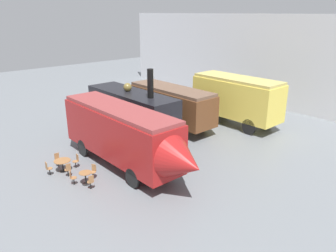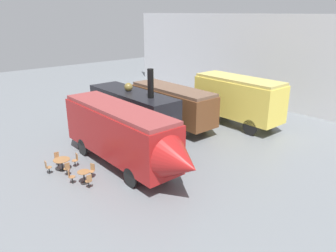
# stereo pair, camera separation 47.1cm
# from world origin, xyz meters

# --- Properties ---
(ground_plane) EXTENTS (80.00, 80.00, 0.00)m
(ground_plane) POSITION_xyz_m (0.00, 0.00, 0.00)
(ground_plane) COLOR slate
(backdrop_wall) EXTENTS (44.00, 0.15, 9.00)m
(backdrop_wall) POSITION_xyz_m (0.00, 15.78, 4.50)
(backdrop_wall) COLOR silver
(backdrop_wall) RESTS_ON ground_plane
(passenger_coach_vintage) EXTENTS (7.65, 2.70, 4.05)m
(passenger_coach_vintage) POSITION_xyz_m (0.51, 8.70, 2.40)
(passenger_coach_vintage) COLOR #E0C64C
(passenger_coach_vintage) RESTS_ON ground_plane
(passenger_coach_wooden) EXTENTS (7.98, 2.52, 3.38)m
(passenger_coach_wooden) POSITION_xyz_m (-2.58, 4.11, 2.04)
(passenger_coach_wooden) COLOR brown
(passenger_coach_wooden) RESTS_ON ground_plane
(steam_locomotive) EXTENTS (8.49, 2.49, 5.51)m
(steam_locomotive) POSITION_xyz_m (-3.07, 0.47, 2.17)
(steam_locomotive) COLOR black
(steam_locomotive) RESTS_ON ground_plane
(streamlined_locomotive) EXTENTS (11.39, 2.44, 3.80)m
(streamlined_locomotive) POSITION_xyz_m (1.36, -3.09, 2.23)
(streamlined_locomotive) COLOR maroon
(streamlined_locomotive) RESTS_ON ground_plane
(cafe_table_near) EXTENTS (0.71, 0.71, 0.73)m
(cafe_table_near) POSITION_xyz_m (1.39, -5.99, 0.53)
(cafe_table_near) COLOR black
(cafe_table_near) RESTS_ON ground_plane
(cafe_table_mid) EXTENTS (1.00, 1.00, 0.73)m
(cafe_table_mid) POSITION_xyz_m (-0.94, -6.26, 0.60)
(cafe_table_mid) COLOR black
(cafe_table_mid) RESTS_ON ground_plane
(cafe_chair_0) EXTENTS (0.37, 0.36, 0.87)m
(cafe_chair_0) POSITION_xyz_m (2.11, -6.06, 0.51)
(cafe_chair_0) COLOR black
(cafe_chair_0) RESTS_ON ground_plane
(cafe_chair_1) EXTENTS (0.38, 0.40, 0.87)m
(cafe_chair_1) POSITION_xyz_m (1.09, -5.33, 0.51)
(cafe_chair_1) COLOR black
(cafe_chair_1) RESTS_ON ground_plane
(cafe_chair_2) EXTENTS (0.40, 0.40, 0.87)m
(cafe_chair_2) POSITION_xyz_m (0.97, -6.58, 0.51)
(cafe_chair_2) COLOR black
(cafe_chair_2) RESTS_ON ground_plane
(cafe_chair_3) EXTENTS (0.36, 0.36, 0.87)m
(cafe_chair_3) POSITION_xyz_m (-1.01, -7.13, 0.51)
(cafe_chair_3) COLOR black
(cafe_chair_3) RESTS_ON ground_plane
(cafe_chair_4) EXTENTS (0.36, 0.36, 0.87)m
(cafe_chair_4) POSITION_xyz_m (-0.07, -6.33, 0.51)
(cafe_chair_4) COLOR black
(cafe_chair_4) RESTS_ON ground_plane
(cafe_chair_5) EXTENTS (0.36, 0.36, 0.87)m
(cafe_chair_5) POSITION_xyz_m (-0.87, -5.39, 0.51)
(cafe_chair_5) COLOR black
(cafe_chair_5) RESTS_ON ground_plane
(cafe_chair_6) EXTENTS (0.36, 0.36, 0.87)m
(cafe_chair_6) POSITION_xyz_m (-1.81, -6.19, 0.51)
(cafe_chair_6) COLOR black
(cafe_chair_6) RESTS_ON ground_plane
(visitor_person) EXTENTS (0.34, 0.34, 1.79)m
(visitor_person) POSITION_xyz_m (-2.03, -1.41, 0.98)
(visitor_person) COLOR #262633
(visitor_person) RESTS_ON ground_plane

